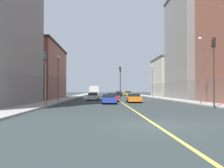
% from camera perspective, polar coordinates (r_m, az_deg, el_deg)
% --- Properties ---
extents(ground_plane, '(400.00, 400.00, 0.00)m').
position_cam_1_polar(ground_plane, '(13.83, 9.25, -8.59)').
color(ground_plane, '#2C3636').
rests_on(ground_plane, ground).
extents(sidewalk_left, '(2.89, 168.00, 0.15)m').
position_cam_1_polar(sidewalk_left, '(63.74, 9.48, -2.80)').
color(sidewalk_left, '#9E9B93').
rests_on(sidewalk_left, ground).
extents(sidewalk_right, '(2.89, 168.00, 0.15)m').
position_cam_1_polar(sidewalk_right, '(62.91, -8.59, -2.83)').
color(sidewalk_right, '#9E9B93').
rests_on(sidewalk_right, ground).
extents(lane_center_stripe, '(0.16, 154.00, 0.01)m').
position_cam_1_polar(lane_center_stripe, '(62.54, 0.50, -2.91)').
color(lane_center_stripe, '#E5D14C').
rests_on(lane_center_stripe, ground).
extents(building_left_mid, '(11.85, 16.71, 21.31)m').
position_cam_1_polar(building_left_mid, '(56.52, 18.80, 7.83)').
color(building_left_mid, slate).
rests_on(building_left_mid, ground).
extents(building_left_far, '(11.85, 15.22, 10.28)m').
position_cam_1_polar(building_left_far, '(73.52, 13.71, 1.37)').
color(building_left_far, '#9D9688').
rests_on(building_left_far, ground).
extents(building_right_midblock, '(11.85, 21.25, 10.66)m').
position_cam_1_polar(building_right_midblock, '(55.35, -17.14, 2.46)').
color(building_right_midblock, brown).
rests_on(building_right_midblock, ground).
extents(traffic_light_left_near, '(0.40, 0.32, 6.84)m').
position_cam_1_polar(traffic_light_left_near, '(27.77, 20.88, 4.16)').
color(traffic_light_left_near, '#2D2D2D').
rests_on(traffic_light_left_near, ground).
extents(traffic_light_right_near, '(0.40, 0.32, 5.49)m').
position_cam_1_polar(traffic_light_right_near, '(26.12, -14.01, 2.75)').
color(traffic_light_right_near, '#2D2D2D').
rests_on(traffic_light_right_near, ground).
extents(traffic_light_median_far, '(0.40, 0.32, 6.20)m').
position_cam_1_polar(traffic_light_median_far, '(50.56, 1.75, 1.23)').
color(traffic_light_median_far, '#2D2D2D').
rests_on(traffic_light_median_far, ground).
extents(street_lamp_left_near, '(0.36, 0.36, 8.06)m').
position_cam_1_polar(street_lamp_left_near, '(34.07, 18.31, 4.15)').
color(street_lamp_left_near, '#4C4C51').
rests_on(street_lamp_left_near, ground).
extents(street_lamp_right_near, '(0.36, 0.36, 6.57)m').
position_cam_1_polar(street_lamp_right_near, '(39.09, -11.42, 2.26)').
color(street_lamp_right_near, '#4C4C51').
rests_on(street_lamp_right_near, ground).
extents(street_lamp_left_far, '(0.36, 0.36, 7.48)m').
position_cam_1_polar(street_lamp_left_far, '(64.46, 8.58, 1.28)').
color(street_lamp_left_far, '#4C4C51').
rests_on(street_lamp_left_far, ground).
extents(car_orange, '(1.96, 4.54, 1.28)m').
position_cam_1_polar(car_orange, '(37.75, 4.65, -3.01)').
color(car_orange, orange).
rests_on(car_orange, ground).
extents(car_black, '(1.87, 3.94, 1.41)m').
position_cam_1_polar(car_black, '(77.11, 1.43, -2.10)').
color(car_black, black).
rests_on(car_black, ground).
extents(car_maroon, '(2.03, 4.19, 1.31)m').
position_cam_1_polar(car_maroon, '(59.43, -3.90, -2.38)').
color(car_maroon, maroon).
rests_on(car_maroon, ground).
extents(car_red, '(1.89, 4.31, 1.35)m').
position_cam_1_polar(car_red, '(40.86, 0.06, -2.85)').
color(car_red, red).
rests_on(car_red, ground).
extents(car_white, '(1.99, 4.41, 1.27)m').
position_cam_1_polar(car_white, '(46.41, -4.03, -2.69)').
color(car_white, white).
rests_on(car_white, ground).
extents(car_blue, '(1.88, 4.07, 1.25)m').
position_cam_1_polar(car_blue, '(34.11, -0.70, -3.21)').
color(car_blue, '#23389E').
rests_on(car_blue, ground).
extents(car_yellow, '(2.08, 4.04, 1.39)m').
position_cam_1_polar(car_yellow, '(82.72, 3.43, -2.06)').
color(car_yellow, gold).
rests_on(car_yellow, ground).
extents(box_truck, '(2.42, 6.51, 2.77)m').
position_cam_1_polar(box_truck, '(68.74, -3.77, -1.52)').
color(box_truck, beige).
rests_on(box_truck, ground).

